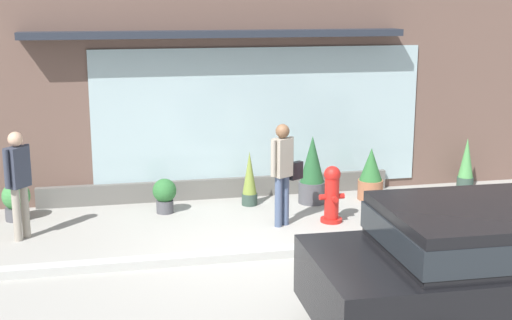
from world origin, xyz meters
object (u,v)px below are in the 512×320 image
Objects in this scene: potted_plant_by_entrance at (371,175)px; potted_plant_window_left at (466,164)px; potted_plant_doorstep at (165,194)px; potted_plant_trailing_edge at (16,200)px; fire_hydrant at (332,194)px; potted_plant_window_center at (250,179)px; pedestrian_with_handbag at (283,167)px; parked_car_black at (510,262)px; potted_plant_near_hydrant at (312,171)px; pedestrian_passerby at (18,177)px.

potted_plant_by_entrance is 0.96× the size of potted_plant_window_left.
potted_plant_trailing_edge is at bearing 177.04° from potted_plant_doorstep.
potted_plant_doorstep is at bearing 157.51° from fire_hydrant.
potted_plant_window_center reaches higher than fire_hydrant.
pedestrian_with_handbag is 2.61× the size of potted_plant_trailing_edge.
potted_plant_by_entrance reaches higher than potted_plant_trailing_edge.
parked_car_black is at bearing -82.48° from fire_hydrant.
potted_plant_window_center is at bearing 5.76° from potted_plant_doorstep.
potted_plant_near_hydrant is at bearing 89.67° from fire_hydrant.
parked_car_black is at bearing -114.72° from potted_plant_window_left.
fire_hydrant is 1.65m from potted_plant_window_center.
fire_hydrant is 1.14m from potted_plant_near_hydrant.
fire_hydrant is 0.95m from pedestrian_with_handbag.
potted_plant_window_left is at bearing 24.79° from fire_hydrant.
potted_plant_trailing_edge is at bearing 134.09° from pedestrian_with_handbag.
potted_plant_by_entrance is at bearing 85.35° from parked_car_black.
potted_plant_by_entrance is at bearing -170.72° from potted_plant_window_left.
parked_car_black is 7.47× the size of potted_plant_doorstep.
potted_plant_near_hydrant is at bearing -0.79° from potted_plant_trailing_edge.
parked_car_black is at bearing -59.17° from potted_plant_doorstep.
pedestrian_with_handbag is 1.36× the size of potted_plant_near_hydrant.
pedestrian_passerby is 6.96m from parked_car_black.
pedestrian_passerby reaches higher than potted_plant_window_left.
potted_plant_near_hydrant is at bearing 97.11° from parked_car_black.
potted_plant_trailing_edge is 2.41m from potted_plant_doorstep.
potted_plant_window_center is at bearing 0.39° from potted_plant_trailing_edge.
pedestrian_passerby reaches higher than potted_plant_doorstep.
potted_plant_window_center is 1.51m from potted_plant_doorstep.
potted_plant_by_entrance is at bearing -2.62° from potted_plant_window_center.
parked_car_black reaches higher than potted_plant_by_entrance.
pedestrian_passerby is 2.79× the size of potted_plant_doorstep.
pedestrian_passerby is 6.03m from potted_plant_by_entrance.
potted_plant_window_center is (3.72, 1.04, -0.51)m from pedestrian_passerby.
fire_hydrant is 4.86m from pedestrian_passerby.
pedestrian_passerby is 2.61× the size of potted_plant_trailing_edge.
parked_car_black is at bearing -44.24° from potted_plant_trailing_edge.
pedestrian_with_handbag is 4.43m from parked_car_black.
potted_plant_window_left is (3.17, 1.47, -0.00)m from fire_hydrant.
potted_plant_doorstep is (-2.60, 1.08, -0.14)m from fire_hydrant.
potted_plant_window_center is at bearing 175.04° from potted_plant_near_hydrant.
pedestrian_passerby is at bearing -170.94° from potted_plant_window_left.
parked_car_black is 6.27m from potted_plant_window_left.
pedestrian_with_handbag is at bearing -16.07° from potted_plant_trailing_edge.
potted_plant_trailing_edge is at bearing 179.21° from potted_plant_near_hydrant.
potted_plant_by_entrance reaches higher than potted_plant_doorstep.
potted_plant_doorstep is at bearing 118.93° from pedestrian_with_handbag.
pedestrian_passerby is at bearing -168.96° from potted_plant_near_hydrant.
pedestrian_with_handbag is 4.41m from potted_plant_trailing_edge.
fire_hydrant is 0.95× the size of potted_plant_window_left.
potted_plant_window_center is 0.79× the size of potted_plant_near_hydrant.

